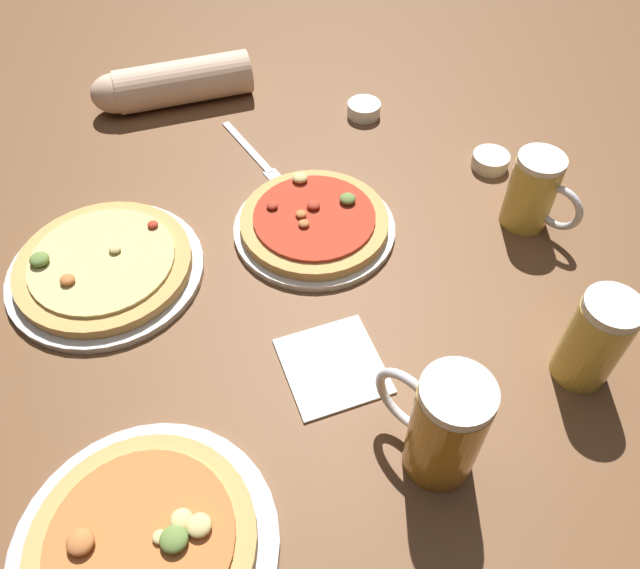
% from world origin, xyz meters
% --- Properties ---
extents(ground_plane, '(2.40, 2.40, 0.03)m').
position_xyz_m(ground_plane, '(0.00, 0.00, -0.01)').
color(ground_plane, brown).
extents(pizza_plate_near, '(0.31, 0.31, 0.05)m').
position_xyz_m(pizza_plate_near, '(-0.28, -0.33, 0.02)').
color(pizza_plate_near, '#B2B2B7').
rests_on(pizza_plate_near, ground_plane).
extents(pizza_plate_far, '(0.31, 0.31, 0.05)m').
position_xyz_m(pizza_plate_far, '(-0.32, 0.11, 0.02)').
color(pizza_plate_far, silver).
rests_on(pizza_plate_far, ground_plane).
extents(pizza_plate_side, '(0.27, 0.27, 0.05)m').
position_xyz_m(pizza_plate_side, '(0.02, 0.13, 0.02)').
color(pizza_plate_side, silver).
rests_on(pizza_plate_side, ground_plane).
extents(beer_mug_dark, '(0.11, 0.13, 0.17)m').
position_xyz_m(beer_mug_dark, '(0.08, -0.29, 0.08)').
color(beer_mug_dark, '#B27A23').
rests_on(beer_mug_dark, ground_plane).
extents(beer_mug_amber, '(0.09, 0.12, 0.13)m').
position_xyz_m(beer_mug_amber, '(0.38, 0.07, 0.07)').
color(beer_mug_amber, gold).
rests_on(beer_mug_amber, ground_plane).
extents(beer_mug_pale, '(0.10, 0.12, 0.15)m').
position_xyz_m(beer_mug_pale, '(0.32, -0.21, 0.07)').
color(beer_mug_pale, gold).
rests_on(beer_mug_pale, ground_plane).
extents(ramekin_sauce, '(0.07, 0.07, 0.03)m').
position_xyz_m(ramekin_sauce, '(0.19, 0.44, 0.01)').
color(ramekin_sauce, white).
rests_on(ramekin_sauce, ground_plane).
extents(ramekin_butter, '(0.07, 0.07, 0.03)m').
position_xyz_m(ramekin_butter, '(0.38, 0.23, 0.01)').
color(ramekin_butter, silver).
rests_on(ramekin_butter, ground_plane).
extents(napkin_folded, '(0.15, 0.16, 0.01)m').
position_xyz_m(napkin_folded, '(-0.01, -0.13, 0.00)').
color(napkin_folded, silver).
rests_on(napkin_folded, ground_plane).
extents(fork_spare, '(0.09, 0.21, 0.01)m').
position_xyz_m(fork_spare, '(-0.05, 0.36, 0.00)').
color(fork_spare, silver).
rests_on(fork_spare, ground_plane).
extents(diner_arm, '(0.32, 0.11, 0.09)m').
position_xyz_m(diner_arm, '(-0.18, 0.57, 0.04)').
color(diner_arm, beige).
rests_on(diner_arm, ground_plane).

